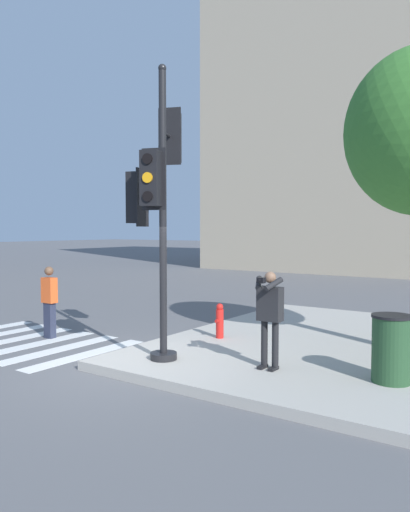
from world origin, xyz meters
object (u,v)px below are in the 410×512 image
(traffic_signal_pole, at_px, (156,194))
(trash_bin, at_px, (391,348))
(person_photographer, at_px, (270,311))
(fire_hydrant, at_px, (220,321))
(pedestrian_distant, at_px, (49,300))

(traffic_signal_pole, bearing_deg, trash_bin, 14.32)
(person_photographer, relative_size, trash_bin, 1.57)
(person_photographer, bearing_deg, fire_hydrant, 142.67)
(person_photographer, bearing_deg, pedestrian_distant, -179.09)
(traffic_signal_pole, height_order, pedestrian_distant, traffic_signal_pole)
(traffic_signal_pole, xyz_separation_m, pedestrian_distant, (-3.57, 0.48, -2.20))
(traffic_signal_pole, relative_size, pedestrian_distant, 3.16)
(pedestrian_distant, height_order, trash_bin, pedestrian_distant)
(traffic_signal_pole, height_order, person_photographer, traffic_signal_pole)
(pedestrian_distant, height_order, fire_hydrant, pedestrian_distant)
(fire_hydrant, xyz_separation_m, trash_bin, (3.77, -1.08, 0.15))
(pedestrian_distant, bearing_deg, fire_hydrant, 23.62)
(person_photographer, bearing_deg, traffic_signal_pole, -163.59)
(pedestrian_distant, xyz_separation_m, fire_hydrant, (3.56, 1.56, -0.33))
(fire_hydrant, bearing_deg, traffic_signal_pole, -89.85)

